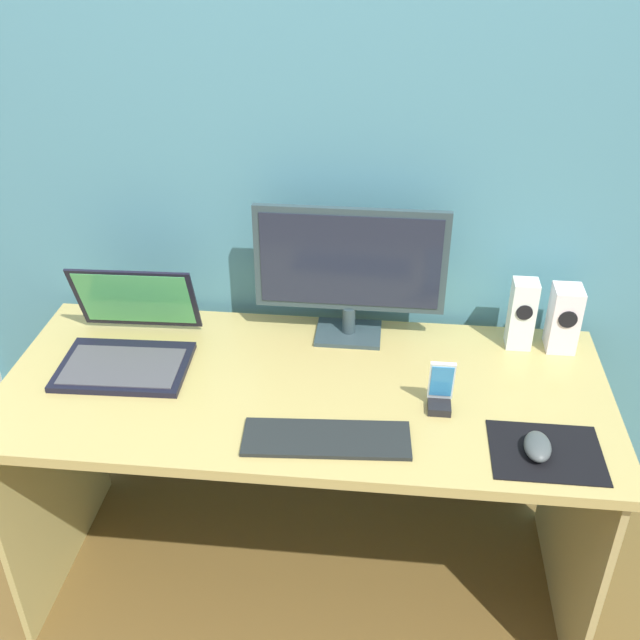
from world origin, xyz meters
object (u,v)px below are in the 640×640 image
(keyboard_external, at_px, (327,439))
(mouse, at_px, (538,446))
(speaker_near_monitor, at_px, (522,314))
(phone_in_dock, at_px, (440,392))
(laptop, at_px, (128,343))
(monitor, at_px, (350,268))
(speaker_right, at_px, (564,318))

(keyboard_external, relative_size, mouse, 3.84)
(speaker_near_monitor, height_order, phone_in_dock, speaker_near_monitor)
(laptop, distance_m, mouse, 1.06)
(monitor, relative_size, laptop, 1.49)
(monitor, distance_m, phone_in_dock, 0.42)
(speaker_near_monitor, distance_m, mouse, 0.45)
(speaker_right, distance_m, keyboard_external, 0.75)
(phone_in_dock, bearing_deg, mouse, -33.80)
(speaker_near_monitor, relative_size, mouse, 1.97)
(keyboard_external, bearing_deg, laptop, 149.49)
(monitor, xyz_separation_m, speaker_near_monitor, (0.46, -0.00, -0.11))
(laptop, distance_m, keyboard_external, 0.62)
(speaker_right, distance_m, phone_in_dock, 0.45)
(monitor, height_order, speaker_near_monitor, monitor)
(speaker_near_monitor, height_order, keyboard_external, speaker_near_monitor)
(speaker_near_monitor, height_order, laptop, laptop)
(monitor, relative_size, speaker_near_monitor, 2.60)
(speaker_near_monitor, xyz_separation_m, mouse, (-0.01, -0.45, -0.08))
(mouse, height_order, phone_in_dock, phone_in_dock)
(keyboard_external, bearing_deg, mouse, -3.30)
(laptop, bearing_deg, speaker_near_monitor, 9.38)
(speaker_near_monitor, distance_m, keyboard_external, 0.67)
(monitor, bearing_deg, speaker_near_monitor, -0.14)
(speaker_near_monitor, bearing_deg, speaker_right, -0.03)
(laptop, bearing_deg, monitor, 16.75)
(speaker_near_monitor, xyz_separation_m, laptop, (-1.03, -0.17, -0.05))
(speaker_right, relative_size, phone_in_dock, 1.33)
(monitor, relative_size, speaker_right, 2.79)
(speaker_right, bearing_deg, phone_in_dock, -137.50)
(monitor, bearing_deg, keyboard_external, -92.28)
(laptop, xyz_separation_m, mouse, (1.02, -0.28, -0.03))
(monitor, bearing_deg, phone_in_dock, -51.70)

